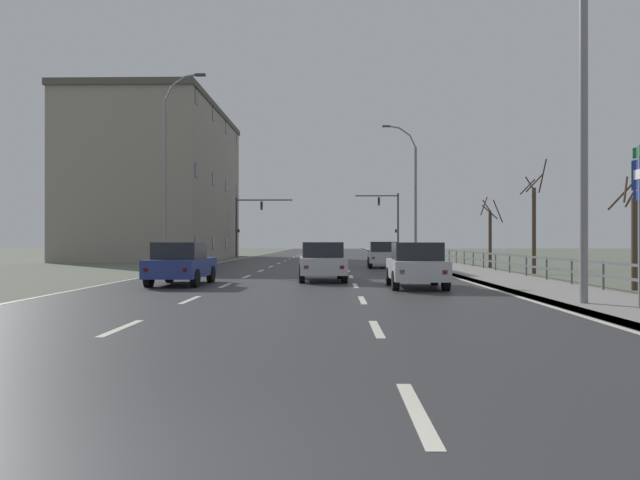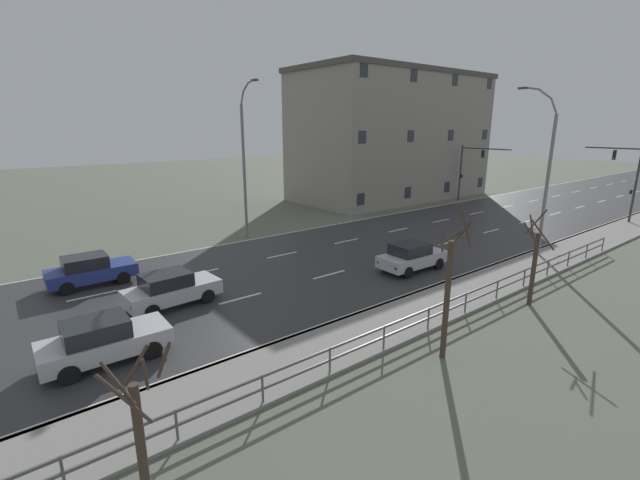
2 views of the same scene
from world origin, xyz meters
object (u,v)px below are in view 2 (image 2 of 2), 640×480
at_px(car_far_right, 412,256).
at_px(car_distant, 103,340).
at_px(car_near_right, 171,289).
at_px(traffic_signal_right, 628,174).
at_px(traffic_signal_left, 470,164).
at_px(street_lamp_left_bank, 245,164).
at_px(brick_building, 392,136).
at_px(street_lamp_midground, 545,176).
at_px(car_near_left, 90,270).

bearing_deg(car_far_right, car_distant, -88.85).
height_order(car_far_right, car_near_right, same).
height_order(traffic_signal_right, car_near_right, traffic_signal_right).
distance_m(traffic_signal_right, traffic_signal_left, 14.08).
xyz_separation_m(traffic_signal_right, car_far_right, (-2.65, -23.59, -3.26)).
bearing_deg(street_lamp_left_bank, brick_building, 106.79).
distance_m(street_lamp_midground, traffic_signal_right, 15.19).
distance_m(car_near_right, car_distant, 4.80).
distance_m(street_lamp_left_bank, car_near_left, 12.30).
relative_size(street_lamp_left_bank, car_near_left, 2.61).
bearing_deg(car_far_right, car_near_left, -118.56).
distance_m(car_far_right, car_distant, 15.84).
bearing_deg(traffic_signal_right, car_distant, -94.08).
bearing_deg(traffic_signal_right, car_far_right, -96.42).
bearing_deg(traffic_signal_left, car_distant, -73.73).
bearing_deg(traffic_signal_right, car_near_right, -99.64).
distance_m(street_lamp_midground, car_far_right, 9.83).
bearing_deg(street_lamp_midground, car_distant, -97.15).
height_order(traffic_signal_right, traffic_signal_left, traffic_signal_right).
height_order(traffic_signal_right, car_distant, traffic_signal_right).
bearing_deg(brick_building, car_far_right, -44.41).
relative_size(street_lamp_left_bank, traffic_signal_left, 1.84).
xyz_separation_m(car_near_left, brick_building, (-10.09, 32.91, 5.95)).
bearing_deg(street_lamp_left_bank, traffic_signal_left, 88.65).
height_order(traffic_signal_left, car_distant, traffic_signal_left).
relative_size(street_lamp_midground, car_near_right, 2.43).
height_order(car_far_right, car_distant, same).
bearing_deg(car_near_right, street_lamp_midground, 69.78).
relative_size(street_lamp_left_bank, car_near_right, 2.56).
bearing_deg(car_near_left, car_far_right, 60.61).
height_order(street_lamp_midground, traffic_signal_left, street_lamp_midground).
height_order(traffic_signal_right, car_near_left, traffic_signal_right).
bearing_deg(traffic_signal_right, street_lamp_left_bank, -118.23).
xyz_separation_m(street_lamp_midground, car_near_left, (-11.44, -23.07, -4.17)).
height_order(traffic_signal_right, car_far_right, traffic_signal_right).
bearing_deg(street_lamp_left_bank, car_distant, -45.63).
distance_m(car_far_right, car_near_left, 16.96).
bearing_deg(car_near_right, car_near_left, -159.05).
bearing_deg(brick_building, car_distant, -61.54).
xyz_separation_m(street_lamp_midground, street_lamp_left_bank, (-14.90, -12.16, 0.31)).
relative_size(street_lamp_midground, car_distant, 2.46).
xyz_separation_m(traffic_signal_left, brick_building, (-7.26, -4.36, 2.86)).
relative_size(traffic_signal_right, car_near_left, 1.53).
distance_m(street_lamp_midground, brick_building, 23.74).
xyz_separation_m(car_distant, brick_building, (-18.49, 34.11, 5.95)).
bearing_deg(car_near_left, car_distant, -7.23).
relative_size(traffic_signal_right, car_near_right, 1.50).
bearing_deg(street_lamp_midground, street_lamp_left_bank, -140.78).
bearing_deg(car_near_left, car_near_right, 25.12).
bearing_deg(car_near_right, street_lamp_left_bank, 131.54).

